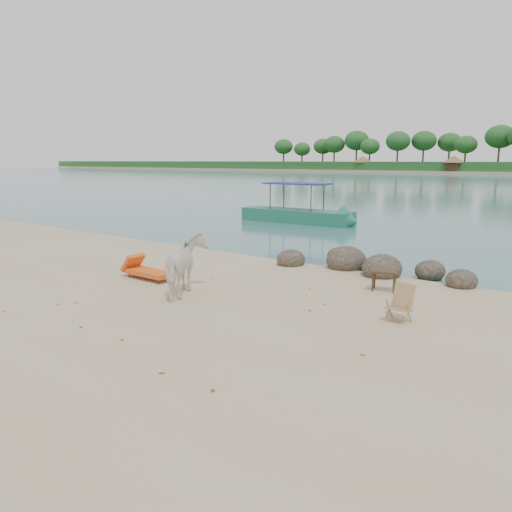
{
  "coord_description": "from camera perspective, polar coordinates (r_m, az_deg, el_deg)",
  "views": [
    {
      "loc": [
        7.39,
        -8.3,
        3.48
      ],
      "look_at": [
        -0.37,
        2.0,
        1.0
      ],
      "focal_mm": 35.0,
      "sensor_mm": 36.0,
      "label": 1
    }
  ],
  "objects": [
    {
      "name": "boat_near",
      "position": [
        28.83,
        4.7,
        7.57
      ],
      "size": [
        7.58,
        1.84,
        3.66
      ],
      "primitive_type": null,
      "rotation": [
        0.0,
        0.0,
        0.02
      ],
      "color": "#1F6851",
      "rests_on": "water"
    },
    {
      "name": "deck_chair",
      "position": [
        11.26,
        16.04,
        -5.41
      ],
      "size": [
        0.56,
        0.61,
        0.81
      ],
      "primitive_type": null,
      "rotation": [
        0.0,
        0.0,
        -0.09
      ],
      "color": "tan",
      "rests_on": "ground"
    },
    {
      "name": "side_table",
      "position": [
        13.82,
        14.42,
        -2.87
      ],
      "size": [
        0.77,
        0.6,
        0.55
      ],
      "primitive_type": null,
      "rotation": [
        0.0,
        0.0,
        0.27
      ],
      "color": "#332614",
      "rests_on": "ground"
    },
    {
      "name": "boulders",
      "position": [
        16.21,
        12.56,
        -1.1
      ],
      "size": [
        6.3,
        2.76,
        0.95
      ],
      "rotation": [
        0.0,
        0.0,
        -0.29
      ],
      "color": "#2F281F",
      "rests_on": "ground"
    },
    {
      "name": "dead_leaves",
      "position": [
        11.54,
        -6.64,
        -6.71
      ],
      "size": [
        7.89,
        7.23,
        0.0
      ],
      "color": "brown",
      "rests_on": "ground"
    },
    {
      "name": "cow",
      "position": [
        13.01,
        -7.98,
        -1.2
      ],
      "size": [
        1.67,
        2.02,
        1.56
      ],
      "primitive_type": "imported",
      "rotation": [
        0.0,
        0.0,
        3.68
      ],
      "color": "white",
      "rests_on": "ground"
    },
    {
      "name": "lounge_chair",
      "position": [
        15.02,
        -12.05,
        -1.63
      ],
      "size": [
        1.93,
        0.72,
        0.57
      ],
      "primitive_type": null,
      "rotation": [
        0.0,
        0.0,
        -0.03
      ],
      "color": "orange",
      "rests_on": "ground"
    }
  ]
}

